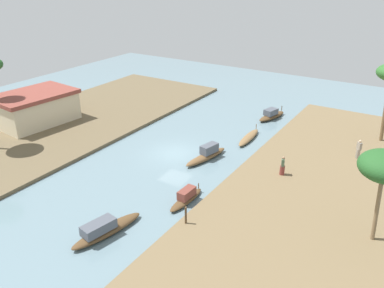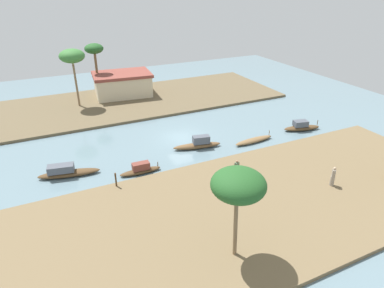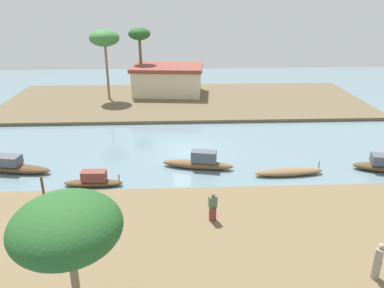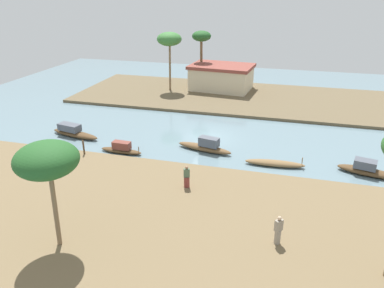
# 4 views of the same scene
# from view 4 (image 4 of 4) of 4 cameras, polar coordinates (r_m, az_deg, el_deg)

# --- Properties ---
(river_water) EXTENTS (66.58, 66.58, 0.00)m
(river_water) POSITION_cam_4_polar(r_m,az_deg,el_deg) (34.42, 2.39, 1.02)
(river_water) COLOR slate
(river_water) RESTS_ON ground
(riverbank_left) EXTENTS (39.13, 14.73, 0.31)m
(riverbank_left) POSITION_cam_4_polar(r_m,az_deg,el_deg) (22.72, -5.58, -11.43)
(riverbank_left) COLOR brown
(riverbank_left) RESTS_ON ground
(riverbank_right) EXTENTS (39.13, 14.73, 0.31)m
(riverbank_right) POSITION_cam_4_polar(r_m,az_deg,el_deg) (47.13, 6.18, 7.33)
(riverbank_right) COLOR brown
(riverbank_right) RESTS_ON ground
(sampan_open_hull) EXTENTS (4.71, 1.17, 0.93)m
(sampan_open_hull) POSITION_cam_4_polar(r_m,az_deg,el_deg) (29.63, 12.75, -2.95)
(sampan_open_hull) COLOR brown
(sampan_open_hull) RESTS_ON river_water
(sampan_with_tall_canopy) EXTENTS (3.75, 0.97, 1.03)m
(sampan_with_tall_canopy) POSITION_cam_4_polar(r_m,az_deg,el_deg) (31.64, -10.94, -0.74)
(sampan_with_tall_canopy) COLOR brown
(sampan_with_tall_canopy) RESTS_ON river_water
(sampan_foreground) EXTENTS (5.04, 1.93, 1.31)m
(sampan_foreground) POSITION_cam_4_polar(r_m,az_deg,el_deg) (31.39, 2.15, -0.34)
(sampan_foreground) COLOR brown
(sampan_foreground) RESTS_ON river_water
(sampan_upstream_small) EXTENTS (4.43, 2.11, 1.16)m
(sampan_upstream_small) POSITION_cam_4_polar(r_m,az_deg,el_deg) (30.49, 25.56, -3.62)
(sampan_upstream_small) COLOR brown
(sampan_upstream_small) RESTS_ON river_water
(sampan_near_left_bank) EXTENTS (5.33, 2.05, 1.16)m
(sampan_near_left_bank) POSITION_cam_4_polar(r_m,az_deg,el_deg) (36.28, -17.98, 1.81)
(sampan_near_left_bank) COLOR brown
(sampan_near_left_bank) RESTS_ON river_water
(person_on_near_bank) EXTENTS (0.50, 0.50, 1.59)m
(person_on_near_bank) POSITION_cam_4_polar(r_m,az_deg,el_deg) (25.19, -0.83, -5.36)
(person_on_near_bank) COLOR brown
(person_on_near_bank) RESTS_ON riverbank_left
(person_by_mooring) EXTENTS (0.48, 0.48, 1.70)m
(person_by_mooring) POSITION_cam_4_polar(r_m,az_deg,el_deg) (20.56, 13.26, -13.05)
(person_by_mooring) COLOR gray
(person_by_mooring) RESTS_ON riverbank_left
(mooring_post) EXTENTS (0.14, 0.14, 1.24)m
(mooring_post) POSITION_cam_4_polar(r_m,az_deg,el_deg) (31.33, -16.52, -0.47)
(mooring_post) COLOR #4C3823
(mooring_post) RESTS_ON riverbank_left
(palm_tree_left_near) EXTENTS (3.17, 3.17, 5.86)m
(palm_tree_left_near) POSITION_cam_4_polar(r_m,az_deg,el_deg) (19.26, -21.68, -2.39)
(palm_tree_left_near) COLOR #7F6647
(palm_tree_left_near) RESTS_ON riverbank_left
(palm_tree_right_tall) EXTENTS (2.56, 2.56, 7.34)m
(palm_tree_right_tall) POSITION_cam_4_polar(r_m,az_deg,el_deg) (50.96, 1.50, 16.16)
(palm_tree_right_tall) COLOR brown
(palm_tree_right_tall) RESTS_ON riverbank_right
(palm_tree_right_short) EXTENTS (3.18, 3.18, 7.43)m
(palm_tree_right_short) POSITION_cam_4_polar(r_m,az_deg,el_deg) (48.62, -3.56, 15.90)
(palm_tree_right_short) COLOR #7F6647
(palm_tree_right_short) RESTS_ON riverbank_right
(riverside_building) EXTENTS (8.55, 6.32, 3.25)m
(riverside_building) POSITION_cam_4_polar(r_m,az_deg,el_deg) (49.66, 4.60, 10.37)
(riverside_building) COLOR beige
(riverside_building) RESTS_ON riverbank_right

